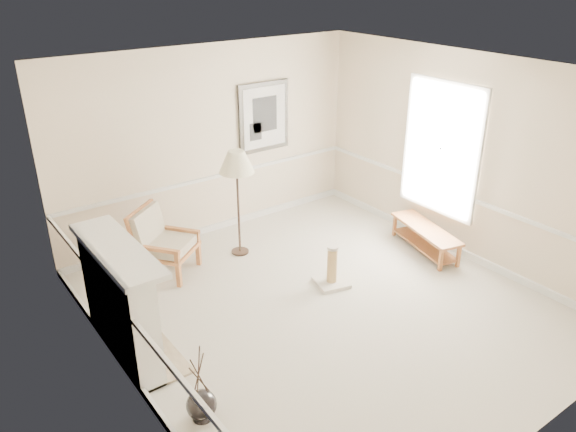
# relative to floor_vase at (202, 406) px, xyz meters

# --- Properties ---
(ground) EXTENTS (5.50, 5.50, 0.00)m
(ground) POSITION_rel_floor_vase_xyz_m (2.15, 0.77, -0.16)
(ground) COLOR silver
(ground) RESTS_ON ground
(room) EXTENTS (5.04, 5.54, 2.92)m
(room) POSITION_rel_floor_vase_xyz_m (2.29, 0.84, 1.71)
(room) COLOR beige
(room) RESTS_ON ground
(fireplace) EXTENTS (0.64, 1.64, 1.31)m
(fireplace) POSITION_rel_floor_vase_xyz_m (-0.19, 1.37, 0.48)
(fireplace) COLOR white
(fireplace) RESTS_ON ground
(floor_vase) EXTENTS (0.29, 0.29, 0.85)m
(floor_vase) POSITION_rel_floor_vase_xyz_m (0.00, 0.00, 0.00)
(floor_vase) COLOR black
(floor_vase) RESTS_ON ground
(armchair) EXTENTS (1.01, 1.01, 0.93)m
(armchair) POSITION_rel_floor_vase_xyz_m (0.88, 2.79, 0.34)
(armchair) COLOR #AE6538
(armchair) RESTS_ON ground
(floor_lamp) EXTENTS (0.55, 0.55, 1.58)m
(floor_lamp) POSITION_rel_floor_vase_xyz_m (2.04, 2.60, 1.22)
(floor_lamp) COLOR black
(floor_lamp) RESTS_ON ground
(bench) EXTENTS (0.70, 1.36, 0.37)m
(bench) POSITION_rel_floor_vase_xyz_m (4.30, 1.03, 0.09)
(bench) COLOR #AE6538
(bench) RESTS_ON ground
(scratching_post) EXTENTS (0.49, 0.49, 0.58)m
(scratching_post) POSITION_rel_floor_vase_xyz_m (2.55, 1.12, 0.03)
(scratching_post) COLOR beige
(scratching_post) RESTS_ON ground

